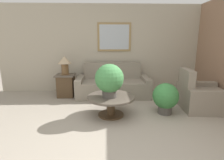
{
  "coord_description": "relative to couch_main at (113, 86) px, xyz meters",
  "views": [
    {
      "loc": [
        -0.28,
        -2.25,
        1.56
      ],
      "look_at": [
        -0.14,
        1.99,
        0.6
      ],
      "focal_mm": 28.0,
      "sensor_mm": 36.0,
      "label": 1
    }
  ],
  "objects": [
    {
      "name": "coffee_table",
      "position": [
        -0.09,
        -1.39,
        0.02
      ],
      "size": [
        0.99,
        0.99,
        0.42
      ],
      "color": "#4C3823",
      "rests_on": "ground_plane"
    },
    {
      "name": "wall_back",
      "position": [
        0.09,
        0.55,
        1.02
      ],
      "size": [
        7.04,
        0.09,
        2.6
      ],
      "color": "#B2A893",
      "rests_on": "ground_plane"
    },
    {
      "name": "potted_plant_on_table",
      "position": [
        -0.13,
        -1.44,
        0.5
      ],
      "size": [
        0.58,
        0.58,
        0.68
      ],
      "color": "#4C4742",
      "rests_on": "coffee_table"
    },
    {
      "name": "side_table",
      "position": [
        -1.33,
        -0.03,
        0.03
      ],
      "size": [
        0.52,
        0.52,
        0.63
      ],
      "color": "#4C3823",
      "rests_on": "ground_plane"
    },
    {
      "name": "potted_plant_floor",
      "position": [
        1.08,
        -1.33,
        0.08
      ],
      "size": [
        0.55,
        0.55,
        0.67
      ],
      "color": "#4C4742",
      "rests_on": "ground_plane"
    },
    {
      "name": "table_lamp",
      "position": [
        -1.33,
        -0.03,
        0.66
      ],
      "size": [
        0.37,
        0.37,
        0.51
      ],
      "color": "brown",
      "rests_on": "side_table"
    },
    {
      "name": "couch_main",
      "position": [
        0.0,
        0.0,
        0.0
      ],
      "size": [
        2.04,
        0.9,
        0.92
      ],
      "color": "gray",
      "rests_on": "ground_plane"
    },
    {
      "name": "ground_plane",
      "position": [
        0.09,
        -2.6,
        -0.29
      ],
      "size": [
        20.0,
        20.0,
        0.0
      ],
      "primitive_type": "plane",
      "color": "gray"
    },
    {
      "name": "armchair",
      "position": [
        2.01,
        -1.06,
        -0.01
      ],
      "size": [
        1.04,
        1.07,
        0.92
      ],
      "rotation": [
        0.0,
        0.0,
        1.48
      ],
      "color": "gray",
      "rests_on": "ground_plane"
    }
  ]
}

